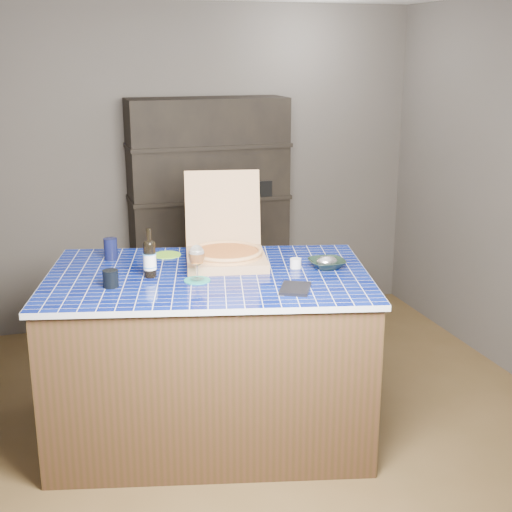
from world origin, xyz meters
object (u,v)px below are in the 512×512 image
object	(u,v)px
pizza_box	(226,251)
mead_bottle	(150,258)
kitchen_island	(210,355)
wine_glass	(197,256)
dvd_case	(295,289)
bowl	(327,264)

from	to	relation	value
pizza_box	mead_bottle	bearing A→B (deg)	-151.82
kitchen_island	wine_glass	distance (m)	0.63
mead_bottle	dvd_case	xyz separation A→B (m)	(0.67, -0.44, -0.10)
pizza_box	mead_bottle	xyz separation A→B (m)	(-0.46, -0.14, 0.04)
mead_bottle	bowl	world-z (taller)	mead_bottle
wine_glass	bowl	bearing A→B (deg)	1.22
pizza_box	bowl	distance (m)	0.58
wine_glass	bowl	size ratio (longest dim) A/B	0.95
kitchen_island	pizza_box	distance (m)	0.60
pizza_box	mead_bottle	size ratio (longest dim) A/B	2.31
mead_bottle	bowl	xyz separation A→B (m)	(0.97, -0.13, -0.08)
pizza_box	bowl	bearing A→B (deg)	-17.14
dvd_case	bowl	distance (m)	0.43
wine_glass	bowl	xyz separation A→B (m)	(0.75, 0.02, -0.11)
mead_bottle	dvd_case	size ratio (longest dim) A/B	1.32
kitchen_island	mead_bottle	size ratio (longest dim) A/B	7.31
mead_bottle	pizza_box	bearing A→B (deg)	17.34
bowl	pizza_box	bearing A→B (deg)	152.02
pizza_box	bowl	xyz separation A→B (m)	(0.51, -0.27, -0.04)
pizza_box	wine_glass	bearing A→B (deg)	-118.15
kitchen_island	wine_glass	xyz separation A→B (m)	(-0.08, -0.10, 0.62)
mead_bottle	wine_glass	distance (m)	0.27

